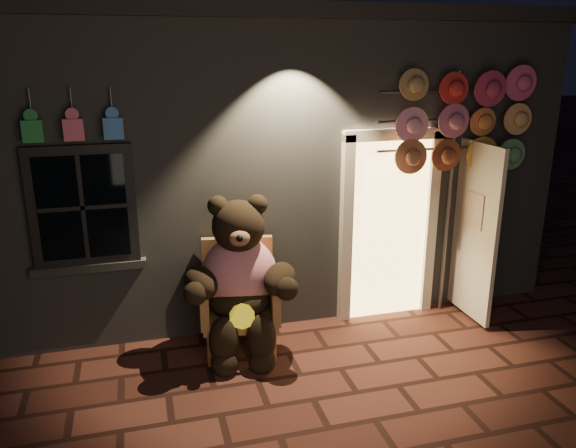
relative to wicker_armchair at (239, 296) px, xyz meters
name	(u,v)px	position (x,y,z in m)	size (l,w,h in m)	color
ground	(313,400)	(0.45, -1.15, -0.56)	(60.00, 60.00, 0.00)	#592B22
shop_building	(232,141)	(0.45, 2.84, 1.17)	(7.30, 5.95, 3.51)	slate
wicker_armchair	(239,296)	(0.00, 0.00, 0.00)	(0.86, 0.80, 1.13)	#AC6C42
teddy_bear	(240,280)	(-0.01, -0.14, 0.24)	(1.22, 1.01, 1.69)	red
hat_rack	(466,123)	(2.56, 0.12, 1.69)	(1.79, 0.22, 2.82)	#59595E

